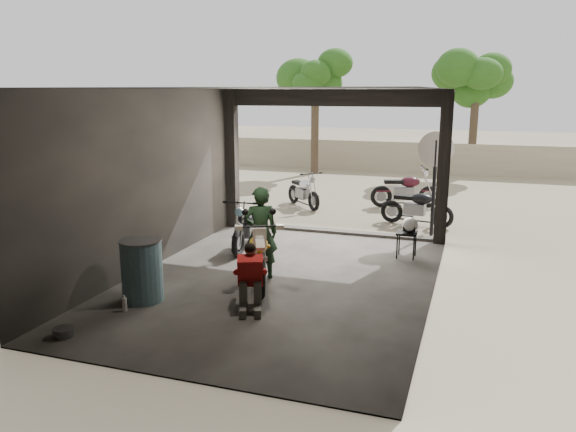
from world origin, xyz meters
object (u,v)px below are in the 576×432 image
Objects in this scene: rider at (260,233)px; stool at (407,236)px; oil_drum at (142,271)px; left_bike at (248,223)px; sign_post at (435,166)px; helmet at (410,225)px; main_bike at (258,251)px; mechanic at (250,280)px; outside_bike_a at (303,189)px; outside_bike_c at (417,204)px; outside_bike_b at (406,187)px.

rider reaches higher than stool.
left_bike is at bearing 83.22° from oil_drum.
sign_post is (3.47, 2.32, 1.02)m from left_bike.
main_bike is at bearing -117.36° from helmet.
left_bike is at bearing -87.90° from rider.
mechanic reaches higher than stool.
outside_bike_a is 3.43m from outside_bike_c.
mechanic is (1.51, -7.49, -0.03)m from outside_bike_a.
outside_bike_c is 1.60× the size of mechanic.
outside_bike_a is at bearing 76.20° from main_bike.
stool is (1.81, 3.46, -0.04)m from mechanic.
main_bike is 7.39m from outside_bike_b.
sign_post is at bearing -74.88° from outside_bike_a.
main_bike is 1.04× the size of outside_bike_b.
outside_bike_b is 8.46m from mechanic.
rider reaches higher than outside_bike_c.
helmet is (2.19, 2.33, 0.09)m from main_bike.
rider is 1.67× the size of mechanic.
outside_bike_c is 2.83m from stool.
outside_bike_a is 4.71× the size of helmet.
outside_bike_c is at bearing 44.17° from main_bike.
oil_drum is (-3.58, -3.62, -0.18)m from helmet.
outside_bike_a is 4.32m from sign_post.
outside_bike_a is 5.25m from helmet.
main_bike is at bearing 76.64° from rider.
main_bike is at bearing -124.64° from outside_bike_a.
left_bike is 1.64× the size of mechanic.
left_bike reaches higher than mechanic.
main_bike is 1.15× the size of outside_bike_a.
oil_drum is at bearing -136.76° from outside_bike_a.
main_bike is 1.09× the size of left_bike.
oil_drum is (-2.89, -8.52, -0.08)m from outside_bike_b.
helmet is (2.26, 2.04, -0.14)m from rider.
sign_post reaches higher than helmet.
helmet is at bearing 22.44° from main_bike.
stool is at bearing -164.87° from rider.
outside_bike_b is (1.50, 7.24, -0.01)m from main_bike.
oil_drum reaches higher than stool.
helmet is at bearing 169.99° from outside_bike_b.
stool is at bearing 22.89° from main_bike.
outside_bike_a is at bearing -106.90° from rider.
left_bike is (-1.01, 1.95, -0.04)m from main_bike.
oil_drum is at bearing 143.24° from outside_bike_b.
stool is at bearing 169.43° from outside_bike_b.
oil_drum is (-1.32, -1.58, -0.32)m from rider.
mechanic is 3.94m from helmet.
outside_bike_b reaches higher than outside_bike_a.
mechanic is 1.73m from oil_drum.
outside_bike_a is at bearing 79.18° from outside_bike_c.
left_bike is at bearing -173.40° from stool.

